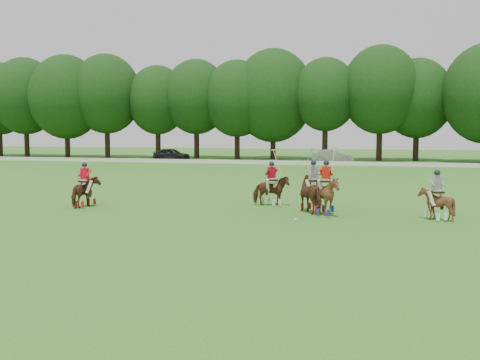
% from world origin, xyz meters
% --- Properties ---
extents(ground, '(180.00, 180.00, 0.00)m').
position_xyz_m(ground, '(0.00, 0.00, 0.00)').
color(ground, '#30651D').
rests_on(ground, ground).
extents(tree_line, '(117.98, 14.32, 14.75)m').
position_xyz_m(tree_line, '(0.26, 48.05, 8.23)').
color(tree_line, black).
rests_on(tree_line, ground).
extents(boundary_rail, '(120.00, 0.10, 0.44)m').
position_xyz_m(boundary_rail, '(0.00, 38.00, 0.22)').
color(boundary_rail, white).
rests_on(boundary_rail, ground).
extents(car_left, '(4.77, 2.29, 1.57)m').
position_xyz_m(car_left, '(-18.58, 42.50, 0.78)').
color(car_left, black).
rests_on(car_left, ground).
extents(car_mid, '(4.95, 2.42, 1.56)m').
position_xyz_m(car_mid, '(1.34, 42.50, 0.78)').
color(car_mid, gray).
rests_on(car_mid, ground).
extents(polo_red_a, '(1.09, 1.77, 2.19)m').
position_xyz_m(polo_red_a, '(-7.65, 3.04, 0.78)').
color(polo_red_a, '#441F12').
rests_on(polo_red_a, ground).
extents(polo_red_b, '(1.95, 1.92, 2.75)m').
position_xyz_m(polo_red_b, '(1.09, 5.76, 0.78)').
color(polo_red_b, '#441F12').
rests_on(polo_red_b, ground).
extents(polo_red_c, '(1.54, 1.70, 2.98)m').
position_xyz_m(polo_red_c, '(3.99, 3.32, 0.90)').
color(polo_red_c, '#441F12').
rests_on(polo_red_c, ground).
extents(polo_stripe_a, '(1.94, 2.15, 2.93)m').
position_xyz_m(polo_stripe_a, '(3.35, 4.00, 0.87)').
color(polo_stripe_a, '#441F12').
rests_on(polo_stripe_a, ground).
extents(polo_stripe_b, '(1.50, 1.57, 2.10)m').
position_xyz_m(polo_stripe_b, '(8.58, 3.18, 0.74)').
color(polo_stripe_b, '#441F12').
rests_on(polo_stripe_b, ground).
extents(polo_ball, '(0.09, 0.09, 0.09)m').
position_xyz_m(polo_ball, '(2.91, 1.57, 0.04)').
color(polo_ball, white).
rests_on(polo_ball, ground).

